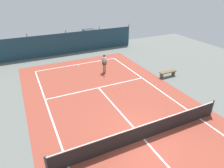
# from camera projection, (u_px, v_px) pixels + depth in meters

# --- Properties ---
(ground_plane) EXTENTS (36.00, 36.00, 0.00)m
(ground_plane) POSITION_uv_depth(u_px,v_px,m) (144.00, 139.00, 10.69)
(ground_plane) COLOR slate
(court_surface) EXTENTS (11.02, 26.60, 0.01)m
(court_surface) POSITION_uv_depth(u_px,v_px,m) (144.00, 139.00, 10.69)
(court_surface) COLOR brown
(court_surface) RESTS_ON ground
(tennis_net) EXTENTS (10.12, 0.10, 1.10)m
(tennis_net) POSITION_uv_depth(u_px,v_px,m) (144.00, 132.00, 10.46)
(tennis_net) COLOR black
(tennis_net) RESTS_ON ground
(back_fence) EXTENTS (16.30, 0.98, 2.70)m
(back_fence) POSITION_uv_depth(u_px,v_px,m) (66.00, 47.00, 23.36)
(back_fence) COLOR #1E3D4C
(back_fence) RESTS_ON ground
(tennis_player) EXTENTS (0.57, 0.83, 1.64)m
(tennis_player) POSITION_uv_depth(u_px,v_px,m) (104.00, 62.00, 18.10)
(tennis_player) COLOR #9E7051
(tennis_player) RESTS_ON ground
(tennis_ball_near_player) EXTENTS (0.07, 0.07, 0.07)m
(tennis_ball_near_player) POSITION_uv_depth(u_px,v_px,m) (94.00, 58.00, 21.67)
(tennis_ball_near_player) COLOR #CCDB33
(tennis_ball_near_player) RESTS_ON ground
(tennis_ball_midcourt) EXTENTS (0.07, 0.07, 0.07)m
(tennis_ball_midcourt) POSITION_uv_depth(u_px,v_px,m) (120.00, 88.00, 15.70)
(tennis_ball_midcourt) COLOR #CCDB33
(tennis_ball_midcourt) RESTS_ON ground
(tennis_ball_by_sideline) EXTENTS (0.07, 0.07, 0.07)m
(tennis_ball_by_sideline) POSITION_uv_depth(u_px,v_px,m) (103.00, 57.00, 21.99)
(tennis_ball_by_sideline) COLOR #CCDB33
(tennis_ball_by_sideline) RESTS_ON ground
(parked_car) EXTENTS (2.23, 4.31, 1.68)m
(parked_car) POSITION_uv_depth(u_px,v_px,m) (90.00, 36.00, 27.21)
(parked_car) COLOR silver
(parked_car) RESTS_ON ground
(courtside_bench) EXTENTS (1.60, 0.40, 0.49)m
(courtside_bench) POSITION_uv_depth(u_px,v_px,m) (168.00, 73.00, 17.51)
(courtside_bench) COLOR brown
(courtside_bench) RESTS_ON ground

